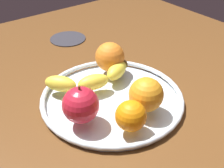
{
  "coord_description": "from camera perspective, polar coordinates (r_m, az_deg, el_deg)",
  "views": [
    {
      "loc": [
        -32.62,
        -42.74,
        41.5
      ],
      "look_at": [
        0.0,
        0.0,
        4.8
      ],
      "focal_mm": 46.1,
      "sensor_mm": 36.0,
      "label": 1
    }
  ],
  "objects": [
    {
      "name": "apple",
      "position": [
        0.58,
        -6.24,
        -4.15
      ],
      "size": [
        7.61,
        7.61,
        8.41
      ],
      "color": "red",
      "rests_on": "fruit_bowl"
    },
    {
      "name": "orange_back_right",
      "position": [
        0.56,
        3.76,
        -6.33
      ],
      "size": [
        6.27,
        6.27,
        6.27
      ],
      "primitive_type": "sphere",
      "color": "orange",
      "rests_on": "fruit_bowl"
    },
    {
      "name": "ground_plane",
      "position": [
        0.69,
        -0.0,
        -4.66
      ],
      "size": [
        124.49,
        124.49,
        4.0
      ],
      "primitive_type": "cube",
      "color": "brown"
    },
    {
      "name": "orange_front_right",
      "position": [
        0.61,
        6.78,
        -2.1
      ],
      "size": [
        7.47,
        7.47,
        7.47
      ],
      "primitive_type": "sphere",
      "color": "orange",
      "rests_on": "fruit_bowl"
    },
    {
      "name": "fruit_bowl",
      "position": [
        0.67,
        -0.0,
        -2.73
      ],
      "size": [
        33.33,
        33.33,
        1.8
      ],
      "color": "silver",
      "rests_on": "ground_plane"
    },
    {
      "name": "banana",
      "position": [
        0.69,
        -3.93,
        1.21
      ],
      "size": [
        22.62,
        11.06,
        3.74
      ],
      "rotation": [
        0.0,
        0.0,
        -0.23
      ],
      "color": "yellow",
      "rests_on": "fruit_bowl"
    },
    {
      "name": "orange_front_left",
      "position": [
        0.74,
        -0.43,
        5.39
      ],
      "size": [
        7.61,
        7.61,
        7.61
      ],
      "primitive_type": "sphere",
      "color": "orange",
      "rests_on": "fruit_bowl"
    },
    {
      "name": "ambient_coaster",
      "position": [
        0.98,
        -8.75,
        8.95
      ],
      "size": [
        11.72,
        11.72,
        0.6
      ],
      "primitive_type": "cylinder",
      "color": "#2B2A30",
      "rests_on": "ground_plane"
    }
  ]
}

